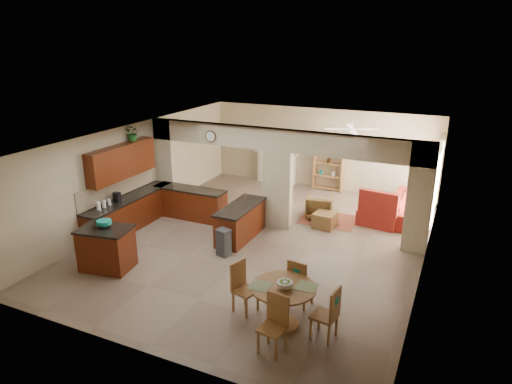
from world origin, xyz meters
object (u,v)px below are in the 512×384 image
at_px(kitchen_island, 107,248).
at_px(sofa, 409,207).
at_px(armchair, 319,207).
at_px(dining_table, 283,300).

bearing_deg(kitchen_island, sofa, 35.89).
relative_size(kitchen_island, armchair, 1.68).
bearing_deg(dining_table, armchair, 100.38).
relative_size(dining_table, armchair, 1.59).
bearing_deg(kitchen_island, dining_table, -14.64).
relative_size(dining_table, sofa, 0.50).
bearing_deg(kitchen_island, armchair, 45.46).
height_order(dining_table, armchair, dining_table).
bearing_deg(sofa, dining_table, 169.00).
xyz_separation_m(kitchen_island, dining_table, (4.51, -0.38, 0.03)).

